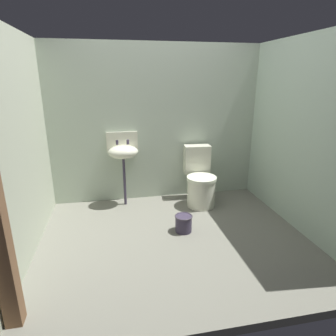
# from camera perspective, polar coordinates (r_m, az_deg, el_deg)

# --- Properties ---
(ground_plane) EXTENTS (3.28, 2.62, 0.08)m
(ground_plane) POSITION_cam_1_polar(r_m,az_deg,el_deg) (3.32, 0.96, -13.73)
(ground_plane) COLOR slate
(wall_back) EXTENTS (3.28, 0.10, 2.13)m
(wall_back) POSITION_cam_1_polar(r_m,az_deg,el_deg) (4.02, -2.47, 8.74)
(wall_back) COLOR #B1C0AA
(wall_back) RESTS_ON ground
(wall_left) EXTENTS (0.10, 2.42, 2.13)m
(wall_left) POSITION_cam_1_polar(r_m,az_deg,el_deg) (3.07, -27.81, 3.89)
(wall_left) COLOR #B7BEA6
(wall_left) RESTS_ON ground
(wall_right) EXTENTS (0.10, 2.42, 2.13)m
(wall_right) POSITION_cam_1_polar(r_m,az_deg,el_deg) (3.60, 24.68, 6.10)
(wall_right) COLOR #ACC2AD
(wall_right) RESTS_ON ground
(toilet_near_wall) EXTENTS (0.42, 0.61, 0.78)m
(toilet_near_wall) POSITION_cam_1_polar(r_m,az_deg,el_deg) (3.95, 6.40, -2.69)
(toilet_near_wall) COLOR silver
(toilet_near_wall) RESTS_ON ground
(sink) EXTENTS (0.42, 0.35, 0.99)m
(sink) POSITION_cam_1_polar(r_m,az_deg,el_deg) (3.83, -8.99, 3.34)
(sink) COLOR #373045
(sink) RESTS_ON ground
(bucket) EXTENTS (0.20, 0.20, 0.20)m
(bucket) POSITION_cam_1_polar(r_m,az_deg,el_deg) (3.31, 3.13, -10.93)
(bucket) COLOR #373045
(bucket) RESTS_ON ground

